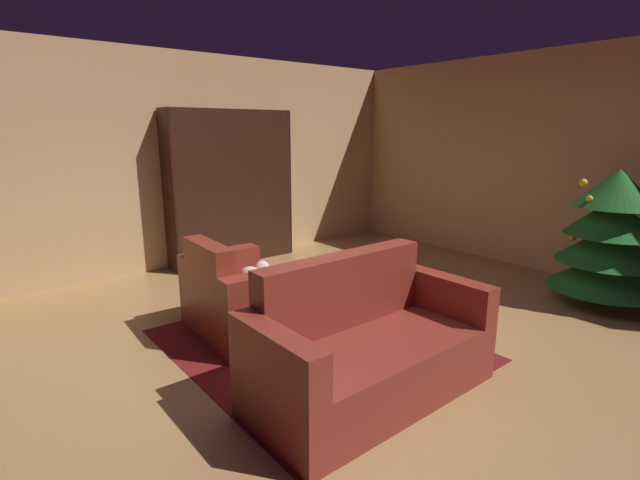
% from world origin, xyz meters
% --- Properties ---
extents(ground_plane, '(8.02, 8.02, 0.00)m').
position_xyz_m(ground_plane, '(0.00, 0.00, 0.00)').
color(ground_plane, '#9C7143').
extents(wall_back, '(6.19, 0.06, 2.72)m').
position_xyz_m(wall_back, '(0.00, 3.37, 1.36)').
color(wall_back, tan).
rests_on(wall_back, ground).
extents(wall_left, '(0.06, 6.81, 2.72)m').
position_xyz_m(wall_left, '(-3.07, 0.00, 1.36)').
color(wall_left, tan).
rests_on(wall_left, ground).
extents(area_rug, '(2.39, 2.09, 0.01)m').
position_xyz_m(area_rug, '(-0.08, -0.25, 0.00)').
color(area_rug, maroon).
rests_on(area_rug, ground).
extents(bookshelf_unit, '(0.36, 1.73, 2.02)m').
position_xyz_m(bookshelf_unit, '(-2.82, 0.60, 1.02)').
color(bookshelf_unit, black).
rests_on(bookshelf_unit, ground).
extents(armchair_red, '(1.09, 0.80, 0.86)m').
position_xyz_m(armchair_red, '(-0.70, -0.62, 0.31)').
color(armchair_red, maroon).
rests_on(armchair_red, ground).
extents(couch_red, '(0.82, 1.71, 0.93)m').
position_xyz_m(couch_red, '(0.70, -0.42, 0.31)').
color(couch_red, maroon).
rests_on(couch_red, ground).
extents(coffee_table, '(0.79, 0.79, 0.45)m').
position_xyz_m(coffee_table, '(0.06, -0.16, 0.42)').
color(coffee_table, black).
rests_on(coffee_table, ground).
extents(book_stack_on_table, '(0.24, 0.18, 0.15)m').
position_xyz_m(book_stack_on_table, '(0.01, -0.14, 0.52)').
color(book_stack_on_table, '#CEC849').
rests_on(book_stack_on_table, coffee_table).
extents(bottle_on_table, '(0.07, 0.07, 0.28)m').
position_xyz_m(bottle_on_table, '(-0.12, -0.28, 0.56)').
color(bottle_on_table, '#243A50').
rests_on(bottle_on_table, coffee_table).
extents(decorated_tree, '(1.09, 1.09, 1.40)m').
position_xyz_m(decorated_tree, '(1.03, 2.67, 0.70)').
color(decorated_tree, brown).
rests_on(decorated_tree, ground).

